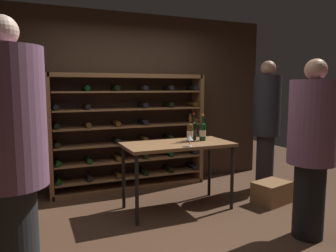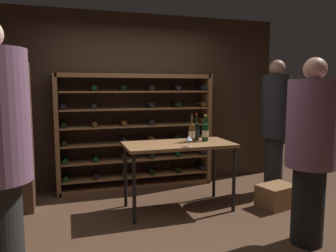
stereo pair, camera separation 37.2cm
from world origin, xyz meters
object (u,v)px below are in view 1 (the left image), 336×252
object	(u,v)px
display_cabinet	(5,141)
wine_bottle_amber_reserve	(194,131)
person_bystander_red_print	(9,152)
person_guest_blue_shirt	(266,119)
wine_rack	(130,133)
wine_bottle_red_label	(203,131)
wine_crate	(272,192)
tasting_table	(178,149)
person_guest_khaki	(312,142)
wine_glass_stemmed_right	(190,138)
wine_bottle_black_capsule	(190,132)

from	to	relation	value
display_cabinet	wine_bottle_amber_reserve	world-z (taller)	display_cabinet
person_bystander_red_print	wine_bottle_amber_reserve	world-z (taller)	person_bystander_red_print
person_bystander_red_print	person_guest_blue_shirt	world-z (taller)	person_bystander_red_print
wine_rack	wine_bottle_red_label	size ratio (longest dim) A/B	6.87
wine_crate	tasting_table	bearing A→B (deg)	165.96
wine_bottle_amber_reserve	wine_rack	bearing A→B (deg)	122.68
tasting_table	person_guest_khaki	xyz separation A→B (m)	(0.92, -1.25, 0.23)
person_bystander_red_print	wine_glass_stemmed_right	size ratio (longest dim) A/B	15.29
wine_crate	wine_bottle_red_label	size ratio (longest dim) A/B	1.39
person_guest_khaki	wine_glass_stemmed_right	distance (m)	1.33
wine_rack	wine_bottle_amber_reserve	bearing A→B (deg)	-57.32
wine_crate	wine_rack	bearing A→B (deg)	138.93
wine_rack	wine_bottle_black_capsule	xyz separation A→B (m)	(0.50, -1.03, 0.12)
wine_crate	wine_bottle_black_capsule	world-z (taller)	wine_bottle_black_capsule
wine_bottle_red_label	wine_glass_stemmed_right	bearing A→B (deg)	-137.91
wine_bottle_amber_reserve	wine_bottle_red_label	bearing A→B (deg)	-39.94
wine_bottle_red_label	wine_glass_stemmed_right	xyz separation A→B (m)	(-0.35, -0.31, -0.03)
wine_crate	wine_bottle_black_capsule	size ratio (longest dim) A/B	1.32
person_bystander_red_print	wine_crate	distance (m)	3.37
wine_rack	wine_bottle_red_label	world-z (taller)	wine_rack
wine_bottle_black_capsule	wine_bottle_red_label	bearing A→B (deg)	4.89
tasting_table	person_guest_blue_shirt	xyz separation A→B (m)	(1.58, 0.23, 0.31)
person_guest_blue_shirt	wine_glass_stemmed_right	distance (m)	1.63
wine_crate	wine_glass_stemmed_right	world-z (taller)	wine_glass_stemmed_right
person_bystander_red_print	wine_crate	xyz separation A→B (m)	(3.09, 0.92, -0.98)
person_bystander_red_print	wine_bottle_red_label	size ratio (longest dim) A/B	5.86
wine_bottle_amber_reserve	wine_crate	bearing A→B (deg)	-24.09
person_bystander_red_print	wine_bottle_amber_reserve	distance (m)	2.52
tasting_table	person_bystander_red_print	size ratio (longest dim) A/B	0.67
person_bystander_red_print	display_cabinet	size ratio (longest dim) A/B	1.09
wine_bottle_red_label	wine_bottle_amber_reserve	xyz separation A→B (m)	(-0.09, 0.08, 0.00)
wine_bottle_amber_reserve	wine_bottle_black_capsule	bearing A→B (deg)	-136.48
wine_crate	wine_bottle_amber_reserve	distance (m)	1.35
wine_bottle_black_capsule	wine_glass_stemmed_right	distance (m)	0.34
person_guest_blue_shirt	wine_rack	bearing A→B (deg)	49.27
tasting_table	wine_bottle_amber_reserve	distance (m)	0.38
tasting_table	wine_glass_stemmed_right	bearing A→B (deg)	-83.38
wine_glass_stemmed_right	tasting_table	bearing A→B (deg)	96.62
person_guest_khaki	person_guest_blue_shirt	xyz separation A→B (m)	(0.65, 1.48, 0.08)
person_guest_khaki	person_guest_blue_shirt	world-z (taller)	person_guest_blue_shirt
person_guest_blue_shirt	wine_glass_stemmed_right	world-z (taller)	person_guest_blue_shirt
wine_crate	wine_bottle_black_capsule	xyz separation A→B (m)	(-1.07, 0.34, 0.84)
display_cabinet	person_bystander_red_print	bearing A→B (deg)	-85.15
person_bystander_red_print	wine_bottle_red_label	distance (m)	2.56
person_guest_khaki	wine_crate	distance (m)	1.32
tasting_table	wine_bottle_black_capsule	world-z (taller)	wine_bottle_black_capsule
wine_bottle_amber_reserve	wine_bottle_black_capsule	size ratio (longest dim) A/B	1.00
tasting_table	wine_crate	distance (m)	1.44
person_guest_khaki	wine_bottle_red_label	bearing A→B (deg)	156.37
person_guest_khaki	wine_bottle_red_label	distance (m)	1.40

